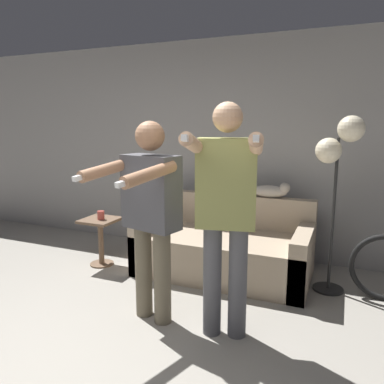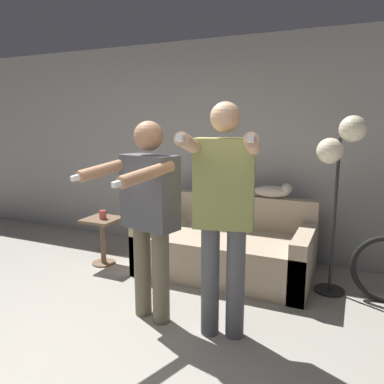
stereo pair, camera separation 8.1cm
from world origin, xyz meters
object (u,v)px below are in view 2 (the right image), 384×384
person_left (148,208)px  person_right (224,206)px  floor_lamp (340,153)px  cup (103,215)px  cat (273,191)px  side_table (103,232)px  couch (226,249)px

person_left → person_right: person_right is taller
person_left → person_right: (0.63, 0.00, 0.08)m
floor_lamp → cup: floor_lamp is taller
person_right → cat: 1.55m
person_left → side_table: size_ratio=3.00×
couch → person_right: bearing=-72.2°
cat → side_table: cat is taller
couch → side_table: couch is taller
couch → cat: cat is taller
person_right → floor_lamp: size_ratio=1.05×
couch → cup: couch is taller
couch → person_left: 1.39m
person_left → person_right: bearing=13.8°
person_left → side_table: (-1.13, 0.85, -0.57)m
cup → couch: bearing=14.2°
person_left → floor_lamp: floor_lamp is taller
side_table → person_left: bearing=-37.0°
cat → person_left: bearing=-113.2°
couch → floor_lamp: size_ratio=1.08×
person_left → floor_lamp: size_ratio=0.97×
person_right → cat: (0.03, 1.55, -0.15)m
couch → cup: size_ratio=18.73×
person_left → side_table: 1.52m
couch → cat: bearing=41.9°
couch → floor_lamp: 1.53m
floor_lamp → person_right: bearing=-121.5°
floor_lamp → side_table: 2.67m
couch → floor_lamp: bearing=-1.3°
cat → cup: cat is taller
floor_lamp → side_table: size_ratio=3.09×
couch → person_right: 1.45m
couch → person_right: person_right is taller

